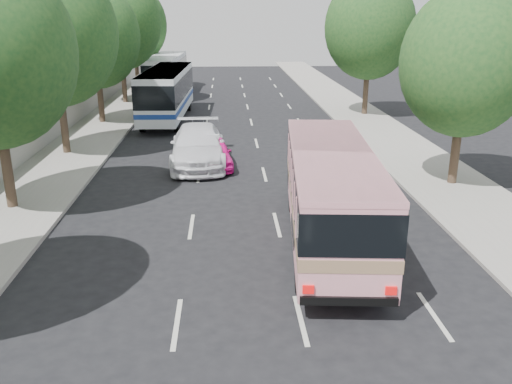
{
  "coord_description": "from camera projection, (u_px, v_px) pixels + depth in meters",
  "views": [
    {
      "loc": [
        -0.69,
        -13.04,
        6.89
      ],
      "look_at": [
        0.22,
        2.76,
        1.6
      ],
      "focal_mm": 38.0,
      "sensor_mm": 36.0,
      "label": 1
    }
  ],
  "objects": [
    {
      "name": "taxi_roof_sign",
      "position": [
        213.0,
        137.0,
        24.84
      ],
      "size": [
        0.57,
        0.23,
        0.18
      ],
      "primitive_type": "cube",
      "rotation": [
        0.0,
        0.0,
        0.1
      ],
      "color": "silver",
      "rests_on": "pink_taxi"
    },
    {
      "name": "tour_coach_front",
      "position": [
        167.0,
        90.0,
        35.62
      ],
      "size": [
        2.79,
        11.15,
        3.31
      ],
      "rotation": [
        0.0,
        0.0,
        -0.04
      ],
      "color": "white",
      "rests_on": "ground"
    },
    {
      "name": "tree_right_far",
      "position": [
        371.0,
        24.0,
        35.79
      ],
      "size": [
        6.0,
        6.0,
        9.35
      ],
      "color": "#38281E",
      "rests_on": "ground"
    },
    {
      "name": "tree_left_d",
      "position": [
        96.0,
        33.0,
        33.1
      ],
      "size": [
        5.52,
        5.52,
        8.6
      ],
      "color": "#38281E",
      "rests_on": "ground"
    },
    {
      "name": "tree_left_f",
      "position": [
        134.0,
        22.0,
        48.13
      ],
      "size": [
        5.88,
        5.88,
        9.16
      ],
      "color": "#38281E",
      "rests_on": "ground"
    },
    {
      "name": "ground",
      "position": [
        254.0,
        281.0,
        14.57
      ],
      "size": [
        120.0,
        120.0,
        0.0
      ],
      "primitive_type": "plane",
      "color": "black",
      "rests_on": "ground"
    },
    {
      "name": "low_wall",
      "position": [
        66.0,
        116.0,
        32.67
      ],
      "size": [
        0.3,
        90.0,
        1.5
      ],
      "primitive_type": "cube",
      "color": "#9E998E",
      "rests_on": "sidewalk_left"
    },
    {
      "name": "tour_coach_rear",
      "position": [
        167.0,
        71.0,
        46.88
      ],
      "size": [
        2.81,
        11.13,
        3.31
      ],
      "rotation": [
        0.0,
        0.0,
        -0.04
      ],
      "color": "white",
      "rests_on": "ground"
    },
    {
      "name": "sidewalk_left",
      "position": [
        98.0,
        129.0,
        33.03
      ],
      "size": [
        4.0,
        90.0,
        0.15
      ],
      "primitive_type": "cube",
      "color": "#9E998E",
      "rests_on": "ground"
    },
    {
      "name": "tree_left_c",
      "position": [
        54.0,
        29.0,
        25.37
      ],
      "size": [
        6.0,
        6.0,
        9.35
      ],
      "color": "#38281E",
      "rests_on": "ground"
    },
    {
      "name": "tree_left_e",
      "position": [
        120.0,
        18.0,
        40.43
      ],
      "size": [
        6.3,
        6.3,
        9.82
      ],
      "color": "#38281E",
      "rests_on": "ground"
    },
    {
      "name": "white_pickup",
      "position": [
        198.0,
        146.0,
        25.47
      ],
      "size": [
        2.69,
        6.17,
        1.77
      ],
      "primitive_type": "imported",
      "rotation": [
        0.0,
        0.0,
        0.04
      ],
      "color": "white",
      "rests_on": "ground"
    },
    {
      "name": "sidewalk_right",
      "position": [
        372.0,
        126.0,
        33.95
      ],
      "size": [
        4.0,
        90.0,
        0.12
      ],
      "primitive_type": "cube",
      "color": "#9E998E",
      "rests_on": "ground"
    },
    {
      "name": "tree_right_near",
      "position": [
        469.0,
        57.0,
        20.92
      ],
      "size": [
        5.1,
        5.1,
        7.95
      ],
      "color": "#38281E",
      "rests_on": "ground"
    },
    {
      "name": "pink_bus",
      "position": [
        331.0,
        186.0,
        16.41
      ],
      "size": [
        3.2,
        9.55,
        2.99
      ],
      "rotation": [
        0.0,
        0.0,
        -0.09
      ],
      "color": "pink",
      "rests_on": "ground"
    },
    {
      "name": "pink_taxi",
      "position": [
        213.0,
        153.0,
        25.08
      ],
      "size": [
        1.97,
        4.06,
        1.34
      ],
      "primitive_type": "imported",
      "rotation": [
        0.0,
        0.0,
        0.1
      ],
      "color": "#FF169C",
      "rests_on": "ground"
    }
  ]
}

